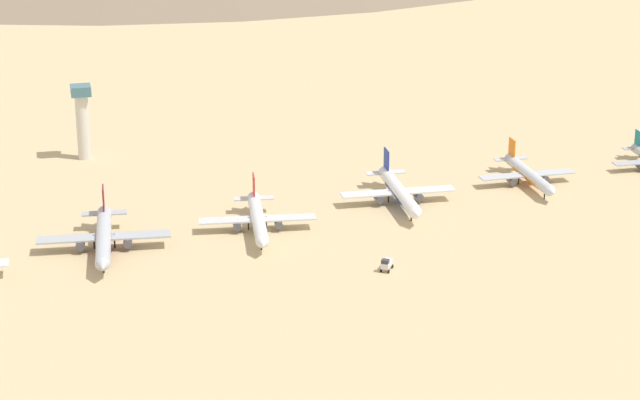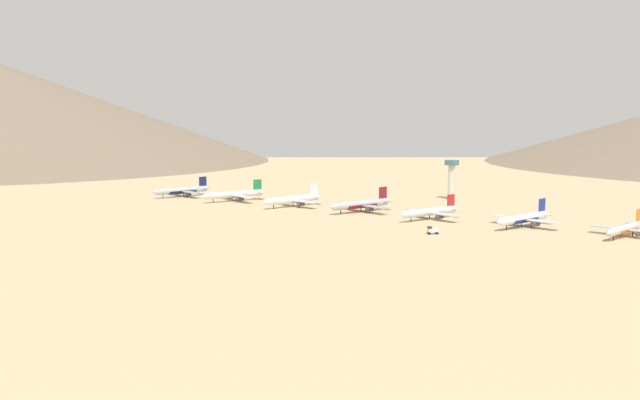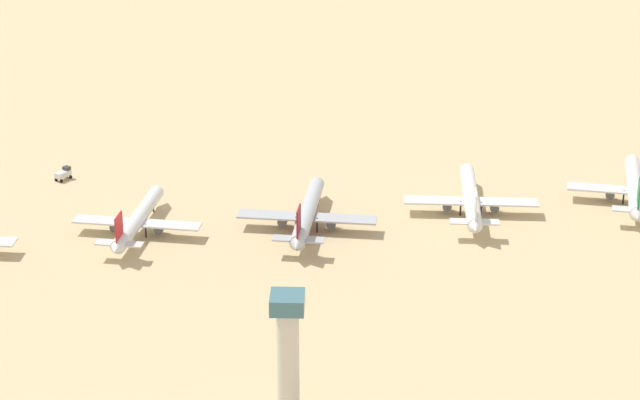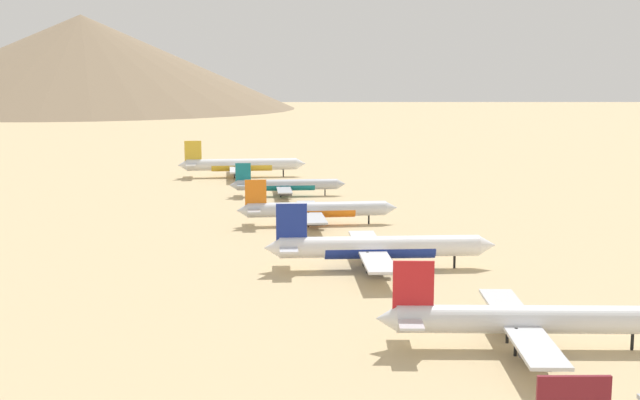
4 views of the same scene
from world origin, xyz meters
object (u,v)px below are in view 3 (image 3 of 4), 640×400
at_px(parked_jet_3, 308,213).
at_px(service_truck, 64,173).
at_px(parked_jet_2, 471,198).
at_px(parked_jet_4, 138,219).
at_px(control_tower, 288,346).
at_px(parked_jet_1, 634,187).

height_order(parked_jet_3, service_truck, parked_jet_3).
relative_size(parked_jet_2, service_truck, 8.52).
bearing_deg(parked_jet_4, control_tower, -151.56).
relative_size(parked_jet_1, service_truck, 8.58).
xyz_separation_m(parked_jet_3, parked_jet_4, (-5.03, 47.75, -0.32)).
bearing_deg(parked_jet_3, control_tower, 179.81).
bearing_deg(parked_jet_2, control_tower, 155.68).
bearing_deg(parked_jet_1, control_tower, 139.70).
bearing_deg(control_tower, parked_jet_3, -0.19).
bearing_deg(control_tower, parked_jet_1, -40.30).
relative_size(parked_jet_1, parked_jet_3, 0.99).
bearing_deg(control_tower, parked_jet_2, -24.32).
distance_m(parked_jet_1, control_tower, 150.62).
relative_size(parked_jet_3, parked_jet_4, 1.09).
bearing_deg(service_truck, control_tower, -148.49).
relative_size(parked_jet_4, control_tower, 1.64).
bearing_deg(parked_jet_4, parked_jet_1, -79.43).
height_order(parked_jet_1, parked_jet_2, parked_jet_1).
bearing_deg(control_tower, service_truck, 31.51).
bearing_deg(parked_jet_1, parked_jet_3, 102.77).
xyz_separation_m(parked_jet_1, parked_jet_2, (-9.15, 49.53, -0.09)).
xyz_separation_m(parked_jet_1, control_tower, (-114.58, 97.17, 10.75)).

